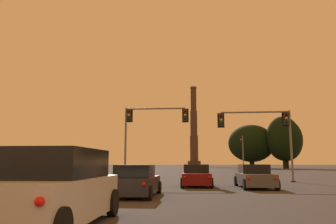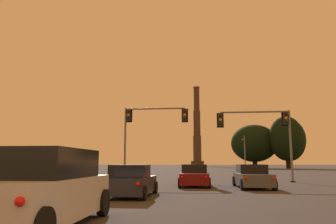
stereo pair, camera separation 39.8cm
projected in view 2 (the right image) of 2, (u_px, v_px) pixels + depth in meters
name	position (u px, v px, depth m)	size (l,w,h in m)	color
sedan_center_lane_front	(194.00, 176.00, 21.84)	(2.09, 4.74, 1.43)	maroon
suv_left_lane_third	(43.00, 189.00, 7.80)	(2.19, 4.94, 1.86)	silver
hatchback_left_lane_second	(132.00, 182.00, 15.03)	(1.90, 4.11, 1.44)	#232328
sedan_right_lane_front	(252.00, 177.00, 20.24)	(2.09, 4.74, 1.43)	#4C4F54
traffic_light_far_right	(244.00, 148.00, 54.65)	(0.78, 0.50, 6.10)	slate
traffic_light_overhead_right	(265.00, 127.00, 27.03)	(6.11, 0.50, 5.83)	slate
traffic_light_overhead_left	(146.00, 124.00, 29.50)	(5.88, 0.50, 6.49)	slate
smokestack	(197.00, 134.00, 161.10)	(6.29, 6.29, 39.46)	#3C2B22
treeline_right_mid	(254.00, 143.00, 96.59)	(13.49, 12.14, 12.79)	black
treeline_center_right	(289.00, 140.00, 92.40)	(9.17, 8.26, 14.01)	black
treeline_center_left	(286.00, 138.00, 91.28)	(9.43, 8.49, 14.56)	black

